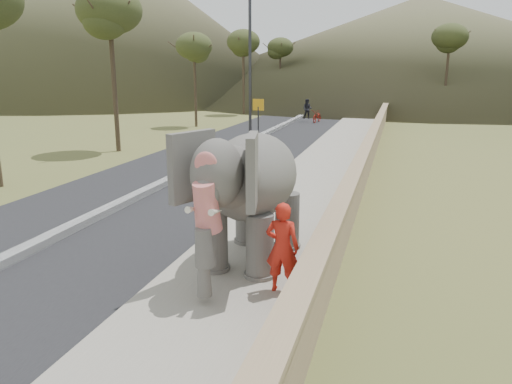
{
  "coord_description": "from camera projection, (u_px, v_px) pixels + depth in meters",
  "views": [
    {
      "loc": [
        2.77,
        -8.86,
        4.05
      ],
      "look_at": [
        0.2,
        0.14,
        1.7
      ],
      "focal_mm": 35.0,
      "sensor_mm": 36.0,
      "label": 1
    }
  ],
  "objects": [
    {
      "name": "hill_left",
      "position": [
        99.0,
        15.0,
        68.73
      ],
      "size": [
        60.0,
        60.0,
        22.0
      ],
      "primitive_type": "cone",
      "color": "brown",
      "rests_on": "ground"
    },
    {
      "name": "motorcyclist",
      "position": [
        314.0,
        114.0,
        37.38
      ],
      "size": [
        1.58,
        1.86,
        1.74
      ],
      "color": "maroon",
      "rests_on": "ground"
    },
    {
      "name": "ground",
      "position": [
        245.0,
        275.0,
        9.99
      ],
      "size": [
        160.0,
        160.0,
        0.0
      ],
      "primitive_type": "plane",
      "color": "olive",
      "rests_on": "ground"
    },
    {
      "name": "lamppost",
      "position": [
        256.0,
        51.0,
        26.08
      ],
      "size": [
        1.76,
        0.36,
        8.0
      ],
      "color": "#2B2C30",
      "rests_on": "ground"
    },
    {
      "name": "walkway",
      "position": [
        321.0,
        173.0,
        19.3
      ],
      "size": [
        3.0,
        120.0,
        0.15
      ],
      "primitive_type": "cube",
      "color": "#9E9687",
      "rests_on": "ground"
    },
    {
      "name": "hill_far",
      "position": [
        420.0,
        46.0,
        72.23
      ],
      "size": [
        80.0,
        80.0,
        14.0
      ],
      "primitive_type": "cone",
      "color": "brown",
      "rests_on": "ground"
    },
    {
      "name": "parapet",
      "position": [
        365.0,
        163.0,
        18.74
      ],
      "size": [
        0.3,
        120.0,
        1.1
      ],
      "primitive_type": "cube",
      "color": "tan",
      "rests_on": "ground"
    },
    {
      "name": "median",
      "position": [
        201.0,
        165.0,
        20.62
      ],
      "size": [
        0.35,
        120.0,
        0.22
      ],
      "primitive_type": "cube",
      "color": "black",
      "rests_on": "ground"
    },
    {
      "name": "trees",
      "position": [
        427.0,
        73.0,
        33.82
      ],
      "size": [
        48.4,
        43.33,
        7.95
      ],
      "color": "#473828",
      "rests_on": "ground"
    },
    {
      "name": "road",
      "position": [
        201.0,
        167.0,
        20.65
      ],
      "size": [
        7.0,
        120.0,
        0.03
      ],
      "primitive_type": "cube",
      "color": "black",
      "rests_on": "ground"
    },
    {
      "name": "signboard",
      "position": [
        258.0,
        113.0,
        26.67
      ],
      "size": [
        0.6,
        0.08,
        2.4
      ],
      "color": "#2D2D33",
      "rests_on": "ground"
    },
    {
      "name": "elephant_and_man",
      "position": [
        253.0,
        195.0,
        10.15
      ],
      "size": [
        2.37,
        3.97,
        2.76
      ],
      "color": "#68645E",
      "rests_on": "ground"
    }
  ]
}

